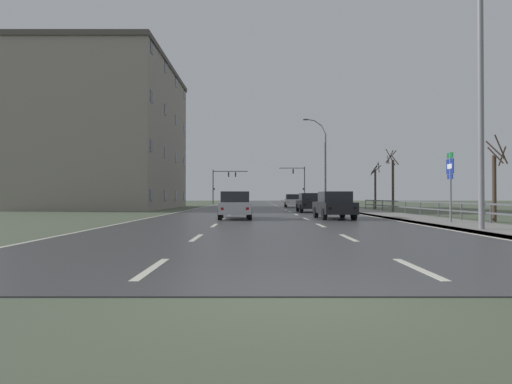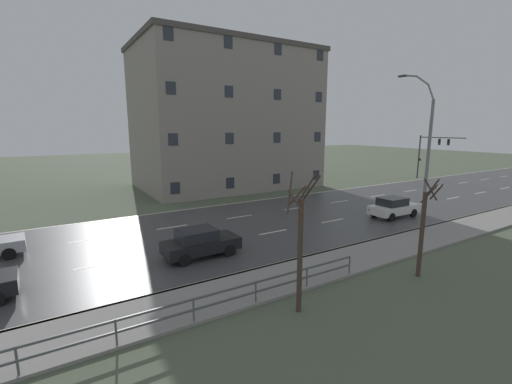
% 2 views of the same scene
% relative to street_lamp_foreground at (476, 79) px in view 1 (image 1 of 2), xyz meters
% --- Properties ---
extents(ground_plane, '(160.00, 160.00, 0.12)m').
position_rel_street_lamp_foreground_xyz_m(ground_plane, '(-7.46, 38.44, -5.59)').
color(ground_plane, '#4C5642').
extents(road_asphalt_strip, '(14.00, 120.00, 0.03)m').
position_rel_street_lamp_foreground_xyz_m(road_asphalt_strip, '(-7.46, 50.44, -5.52)').
color(road_asphalt_strip, '#3D3D3F').
rests_on(road_asphalt_strip, ground).
extents(sidewalk_right, '(3.00, 120.00, 0.12)m').
position_rel_street_lamp_foreground_xyz_m(sidewalk_right, '(0.97, 50.44, -5.47)').
color(sidewalk_right, gray).
rests_on(sidewalk_right, ground).
extents(guardrail, '(0.07, 28.54, 1.00)m').
position_rel_street_lamp_foreground_xyz_m(guardrail, '(2.39, 9.83, -4.83)').
color(guardrail, '#515459').
rests_on(guardrail, ground).
extents(street_lamp_foreground, '(2.42, 0.24, 11.29)m').
position_rel_street_lamp_foreground_xyz_m(street_lamp_foreground, '(0.00, 0.00, 0.00)').
color(street_lamp_foreground, slate).
rests_on(street_lamp_foreground, ground).
extents(street_lamp_midground, '(2.68, 0.24, 10.39)m').
position_rel_street_lamp_foreground_xyz_m(street_lamp_midground, '(-0.04, 33.16, -0.47)').
color(street_lamp_midground, slate).
rests_on(street_lamp_midground, ground).
extents(highway_sign, '(0.09, 0.68, 3.32)m').
position_rel_street_lamp_foreground_xyz_m(highway_sign, '(0.93, 4.03, -3.41)').
color(highway_sign, slate).
rests_on(highway_sign, ground).
extents(traffic_signal_right, '(4.46, 0.36, 6.48)m').
position_rel_street_lamp_foreground_xyz_m(traffic_signal_right, '(-0.29, 56.47, -1.35)').
color(traffic_signal_right, '#38383A').
rests_on(traffic_signal_right, ground).
extents(traffic_signal_left, '(6.04, 0.36, 5.89)m').
position_rel_street_lamp_foreground_xyz_m(traffic_signal_left, '(-13.81, 55.92, -1.42)').
color(traffic_signal_left, '#38383A').
rests_on(traffic_signal_left, ground).
extents(car_far_left, '(2.00, 4.18, 1.57)m').
position_rel_street_lamp_foreground_xyz_m(car_far_left, '(-9.18, 8.78, -4.73)').
color(car_far_left, '#B7B7BC').
rests_on(car_far_left, ground).
extents(car_mid_centre, '(1.93, 4.15, 1.57)m').
position_rel_street_lamp_foreground_xyz_m(car_mid_centre, '(-3.55, 35.14, -4.73)').
color(car_mid_centre, silver).
rests_on(car_mid_centre, ground).
extents(car_distant, '(1.90, 4.13, 1.57)m').
position_rel_street_lamp_foreground_xyz_m(car_distant, '(-3.58, 19.01, -4.73)').
color(car_distant, black).
rests_on(car_distant, ground).
extents(car_near_right, '(1.95, 4.16, 1.57)m').
position_rel_street_lamp_foreground_xyz_m(car_near_right, '(-3.50, 8.75, -4.73)').
color(car_near_right, black).
rests_on(car_near_right, ground).
extents(brick_building, '(13.36, 19.89, 15.88)m').
position_rel_street_lamp_foreground_xyz_m(brick_building, '(-23.97, 30.78, 2.41)').
color(brick_building, gray).
rests_on(brick_building, ground).
extents(bare_tree_near, '(1.12, 0.94, 4.39)m').
position_rel_street_lamp_foreground_xyz_m(bare_tree_near, '(4.21, 6.15, -3.55)').
color(bare_tree_near, '#423328').
rests_on(bare_tree_near, ground).
extents(bare_tree_mid, '(1.09, 1.14, 5.33)m').
position_rel_street_lamp_foreground_xyz_m(bare_tree_mid, '(3.62, 20.06, -2.97)').
color(bare_tree_mid, '#423328').
rests_on(bare_tree_mid, ground).
extents(bare_tree_far, '(1.09, 1.22, 4.75)m').
position_rel_street_lamp_foreground_xyz_m(bare_tree_far, '(4.13, 26.87, -3.25)').
color(bare_tree_far, '#423328').
rests_on(bare_tree_far, ground).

